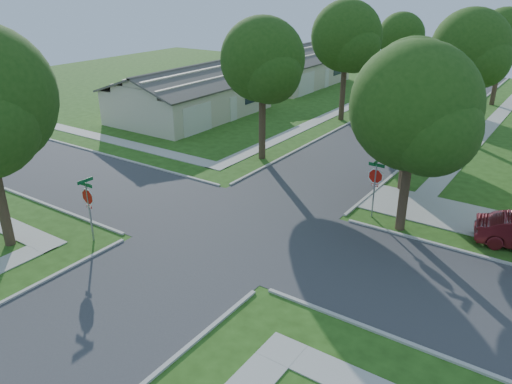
{
  "coord_description": "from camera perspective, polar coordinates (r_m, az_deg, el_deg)",
  "views": [
    {
      "loc": [
        12.51,
        -16.96,
        10.8
      ],
      "look_at": [
        0.32,
        0.93,
        1.6
      ],
      "focal_mm": 35.0,
      "sensor_mm": 36.0,
      "label": 1
    }
  ],
  "objects": [
    {
      "name": "house_nw_near",
      "position": [
        43.82,
        -7.41,
        10.6
      ],
      "size": [
        8.42,
        13.6,
        4.23
      ],
      "color": "beige",
      "rests_on": "ground"
    },
    {
      "name": "tree_e_mid",
      "position": [
        39.02,
        23.36,
        14.54
      ],
      "size": [
        5.59,
        5.4,
        9.21
      ],
      "color": "#38281C",
      "rests_on": "ground"
    },
    {
      "name": "car_curb_west",
      "position": [
        57.35,
        18.21,
        11.72
      ],
      "size": [
        2.09,
        4.61,
        1.31
      ],
      "primitive_type": "imported",
      "rotation": [
        0.0,
        0.0,
        3.08
      ],
      "color": "black",
      "rests_on": "ground"
    },
    {
      "name": "tree_e_near",
      "position": [
        27.59,
        17.66,
        11.19
      ],
      "size": [
        4.97,
        4.8,
        8.28
      ],
      "color": "#38281C",
      "rests_on": "ground"
    },
    {
      "name": "car_curb_east",
      "position": [
        38.6,
        16.11,
        6.86
      ],
      "size": [
        1.81,
        3.89,
        1.29
      ],
      "primitive_type": "imported",
      "rotation": [
        0.0,
        0.0,
        0.08
      ],
      "color": "black",
      "rests_on": "ground"
    },
    {
      "name": "stop_sign_sw",
      "position": [
        22.88,
        -18.66,
        -0.8
      ],
      "size": [
        1.05,
        0.8,
        2.98
      ],
      "color": "gray",
      "rests_on": "ground"
    },
    {
      "name": "driveway",
      "position": [
        26.76,
        21.36,
        -2.41
      ],
      "size": [
        8.8,
        3.6,
        0.05
      ],
      "primitive_type": "cube",
      "color": "#9E9B91",
      "rests_on": "ground"
    },
    {
      "name": "road_ns",
      "position": [
        23.68,
        -1.91,
        -4.11
      ],
      "size": [
        7.0,
        100.0,
        0.02
      ],
      "primitive_type": "cube",
      "color": "#333335",
      "rests_on": "ground"
    },
    {
      "name": "tree_w_far",
      "position": [
        54.04,
        16.28,
        16.54
      ],
      "size": [
        4.76,
        4.6,
        8.04
      ],
      "color": "#38281C",
      "rests_on": "ground"
    },
    {
      "name": "sidewalk_nw",
      "position": [
        48.04,
        10.73,
        9.66
      ],
      "size": [
        1.2,
        40.0,
        0.04
      ],
      "primitive_type": "cube",
      "color": "#9E9B91",
      "rests_on": "ground"
    },
    {
      "name": "stop_sign_ne",
      "position": [
        24.64,
        13.48,
        1.51
      ],
      "size": [
        1.05,
        0.8,
        2.98
      ],
      "color": "gray",
      "rests_on": "ground"
    },
    {
      "name": "ground",
      "position": [
        23.68,
        -1.91,
        -4.12
      ],
      "size": [
        100.0,
        100.0,
        0.0
      ],
      "primitive_type": "plane",
      "color": "#264913",
      "rests_on": "ground"
    },
    {
      "name": "tree_e_far",
      "position": [
        51.78,
        26.52,
        15.39
      ],
      "size": [
        5.17,
        5.0,
        8.72
      ],
      "color": "#38281C",
      "rests_on": "ground"
    },
    {
      "name": "tree_w_mid",
      "position": [
        41.88,
        10.36,
        16.76
      ],
      "size": [
        5.8,
        5.6,
        9.56
      ],
      "color": "#38281C",
      "rests_on": "ground"
    },
    {
      "name": "house_nw_far",
      "position": [
        57.41,
        4.13,
        13.66
      ],
      "size": [
        8.42,
        13.6,
        4.23
      ],
      "color": "beige",
      "rests_on": "ground"
    },
    {
      "name": "tree_w_near",
      "position": [
        31.47,
        0.84,
        14.46
      ],
      "size": [
        5.38,
        5.2,
        8.97
      ],
      "color": "#38281C",
      "rests_on": "ground"
    },
    {
      "name": "tree_ne_corner",
      "position": [
        22.65,
        17.78,
        8.64
      ],
      "size": [
        5.8,
        5.6,
        8.66
      ],
      "color": "#38281C",
      "rests_on": "ground"
    },
    {
      "name": "sidewalk_ne",
      "position": [
        44.75,
        25.17,
        6.9
      ],
      "size": [
        1.2,
        40.0,
        0.04
      ],
      "primitive_type": "cube",
      "color": "#9E9B91",
      "rests_on": "ground"
    }
  ]
}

